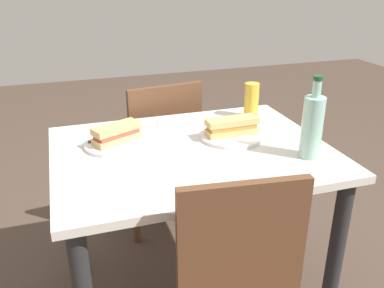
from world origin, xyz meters
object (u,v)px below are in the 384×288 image
plate_far (117,143)px  baguette_sandwich_far (117,133)px  chair_far (160,148)px  dining_table (192,177)px  baguette_sandwich_near (232,126)px  knife_far (107,137)px  plate_near (231,136)px  beer_glass (251,100)px  water_bottle (312,126)px  knife_near (223,129)px

plate_far → baguette_sandwich_far: (0.00, 0.00, 0.04)m
chair_far → baguette_sandwich_far: size_ratio=4.24×
dining_table → baguette_sandwich_far: baguette_sandwich_far is taller
baguette_sandwich_near → knife_far: (-0.48, 0.11, -0.03)m
plate_near → beer_glass: bearing=48.2°
dining_table → water_bottle: (0.38, -0.19, 0.24)m
baguette_sandwich_near → baguette_sandwich_far: same height
plate_near → knife_near: (-0.01, 0.06, 0.01)m
baguette_sandwich_near → beer_glass: (0.18, 0.20, 0.03)m
knife_near → beer_glass: (0.19, 0.14, 0.06)m
plate_far → knife_near: bearing=-1.4°
dining_table → knife_far: 0.37m
dining_table → water_bottle: water_bottle is taller
dining_table → knife_far: bearing=150.3°
water_bottle → baguette_sandwich_far: bearing=153.9°
chair_far → water_bottle: 0.94m
knife_far → chair_far: bearing=53.6°
plate_far → plate_near: bearing=-8.4°
baguette_sandwich_far → beer_glass: (0.63, 0.13, 0.03)m
knife_near → baguette_sandwich_far: baguette_sandwich_far is taller
water_bottle → dining_table: bearing=153.2°
dining_table → baguette_sandwich_near: 0.26m
chair_far → baguette_sandwich_near: (0.17, -0.53, 0.30)m
chair_far → plate_near: bearing=-71.9°
dining_table → knife_near: 0.25m
baguette_sandwich_far → knife_far: baguette_sandwich_far is taller
chair_far → beer_glass: bearing=-43.5°
chair_far → plate_near: chair_far is taller
water_bottle → beer_glass: (-0.02, 0.45, -0.04)m
baguette_sandwich_near → knife_near: bearing=102.9°
plate_near → knife_near: 0.06m
dining_table → water_bottle: size_ratio=3.45×
knife_near → plate_near: bearing=-77.1°
beer_glass → baguette_sandwich_far: bearing=-168.0°
chair_far → knife_near: chair_far is taller
baguette_sandwich_near → plate_far: 0.46m
beer_glass → knife_near: bearing=-143.1°
dining_table → plate_near: (0.19, 0.06, 0.13)m
dining_table → beer_glass: bearing=35.1°
plate_near → water_bottle: bearing=-51.6°
dining_table → knife_far: (-0.30, 0.17, 0.14)m
plate_near → baguette_sandwich_near: size_ratio=1.20×
knife_far → water_bottle: (0.68, -0.36, 0.10)m
baguette_sandwich_far → water_bottle: bearing=-26.1°
baguette_sandwich_far → water_bottle: water_bottle is taller
dining_table → knife_far: knife_far is taller
plate_far → knife_far: knife_far is taller
plate_near → plate_far: size_ratio=1.00×
knife_far → beer_glass: size_ratio=1.07×
dining_table → baguette_sandwich_far: (-0.26, 0.12, 0.17)m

